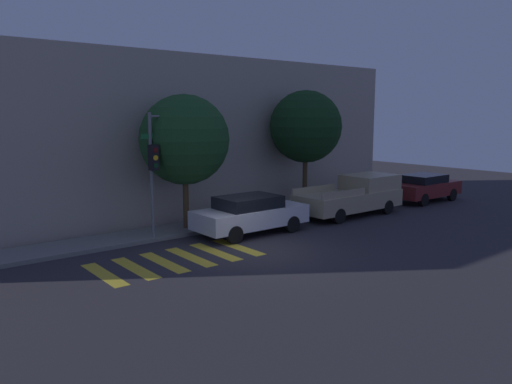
{
  "coord_description": "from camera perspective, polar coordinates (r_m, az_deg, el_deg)",
  "views": [
    {
      "loc": [
        -10.11,
        -12.69,
        4.54
      ],
      "look_at": [
        1.71,
        2.1,
        1.6
      ],
      "focal_mm": 35.0,
      "sensor_mm": 36.0,
      "label": 1
    }
  ],
  "objects": [
    {
      "name": "building_row",
      "position": [
        23.48,
        -13.15,
        6.15
      ],
      "size": [
        26.0,
        6.0,
        7.07
      ],
      "primitive_type": "cube",
      "color": "#A89E8E",
      "rests_on": "ground"
    },
    {
      "name": "sedan_near_corner",
      "position": [
        19.13,
        -0.67,
        -2.5
      ],
      "size": [
        4.49,
        1.89,
        1.48
      ],
      "color": "silver",
      "rests_on": "ground"
    },
    {
      "name": "ground_plane",
      "position": [
        16.85,
        -0.07,
        -6.81
      ],
      "size": [
        60.0,
        60.0,
        0.0
      ],
      "primitive_type": "plane",
      "color": "#2D2B30"
    },
    {
      "name": "tree_midblock",
      "position": [
        23.3,
        5.7,
        7.43
      ],
      "size": [
        3.33,
        3.33,
        5.66
      ],
      "color": "#4C3823",
      "rests_on": "ground"
    },
    {
      "name": "pickup_truck",
      "position": [
        23.25,
        11.12,
        -0.39
      ],
      "size": [
        5.32,
        2.06,
        1.76
      ],
      "color": "tan",
      "rests_on": "ground"
    },
    {
      "name": "sidewalk",
      "position": [
        20.13,
        -7.45,
        -4.08
      ],
      "size": [
        26.0,
        1.87,
        0.14
      ],
      "primitive_type": "cube",
      "color": "slate",
      "rests_on": "ground"
    },
    {
      "name": "tree_near_corner",
      "position": [
        19.38,
        -8.17,
        5.92
      ],
      "size": [
        3.46,
        3.46,
        5.33
      ],
      "color": "#4C3823",
      "rests_on": "ground"
    },
    {
      "name": "crosswalk",
      "position": [
        16.13,
        -8.99,
        -7.63
      ],
      "size": [
        5.24,
        2.6,
        0.0
      ],
      "color": "gold",
      "rests_on": "ground"
    },
    {
      "name": "sedan_middle",
      "position": [
        27.75,
        18.65,
        0.55
      ],
      "size": [
        4.28,
        1.89,
        1.43
      ],
      "color": "maroon",
      "rests_on": "ground"
    },
    {
      "name": "traffic_light_pole",
      "position": [
        18.25,
        -10.53,
        4.49
      ],
      "size": [
        2.37,
        0.56,
        4.63
      ],
      "color": "slate",
      "rests_on": "ground"
    }
  ]
}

